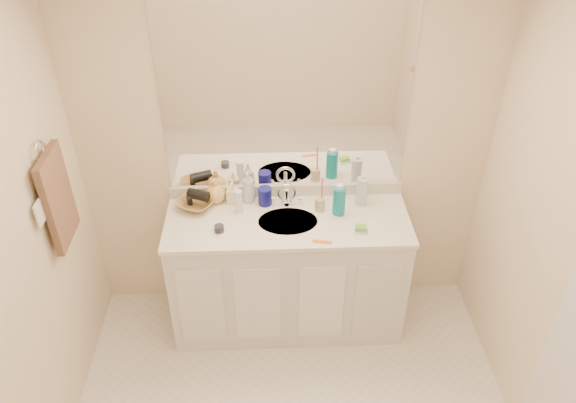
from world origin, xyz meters
The scene contains 26 objects.
ceiling centered at (0.00, 0.00, 2.40)m, with size 2.60×2.60×0.02m, color white.
wall_back centered at (0.00, 1.30, 1.20)m, with size 2.60×0.02×2.40m, color beige.
vanity_cabinet centered at (0.00, 1.02, 0.42)m, with size 1.50×0.55×0.85m, color silver.
countertop centered at (0.00, 1.02, 0.86)m, with size 1.52×0.57×0.03m, color white.
backsplash centered at (0.00, 1.29, 0.92)m, with size 1.52×0.03×0.08m, color silver.
sink_basin centered at (0.00, 1.00, 0.87)m, with size 0.37×0.37×0.02m, color beige.
faucet centered at (0.00, 1.18, 0.94)m, with size 0.02×0.02×0.11m, color silver.
mirror centered at (0.00, 1.29, 1.56)m, with size 1.48×0.01×1.20m, color white.
blue_mug centered at (-0.14, 1.19, 0.94)m, with size 0.09×0.09×0.12m, color navy.
tan_cup centered at (0.21, 1.11, 0.92)m, with size 0.06×0.06×0.09m, color #C5AE8B.
toothbrush centered at (0.22, 1.11, 1.03)m, with size 0.01×0.01×0.20m, color #FB4288.
mouthwash_bottle centered at (0.32, 1.08, 0.97)m, with size 0.08×0.08×0.19m, color #0B828E.
clear_pump_bottle centered at (0.48, 1.17, 0.98)m, with size 0.07×0.07×0.19m, color silver.
soap_dish centered at (0.44, 0.89, 0.89)m, with size 0.09×0.07×0.01m, color silver.
green_soap centered at (0.44, 0.89, 0.90)m, with size 0.07×0.05×0.02m, color #61C630.
orange_comb centered at (0.19, 0.79, 0.88)m, with size 0.11×0.02×0.00m, color orange.
dark_jar centered at (-0.42, 0.92, 0.90)m, with size 0.06×0.06×0.04m, color #29292F.
extra_white_bottle centered at (-0.30, 1.12, 0.96)m, with size 0.05×0.05×0.16m, color white.
soap_bottle_white centered at (-0.24, 1.24, 0.99)m, with size 0.08×0.09×0.22m, color silver.
soap_bottle_cream centered at (-0.34, 1.22, 0.96)m, with size 0.07×0.07×0.15m, color #FFF7CF.
soap_bottle_yellow centered at (-0.45, 1.24, 0.96)m, with size 0.13×0.13×0.17m, color #F0B95D.
wicker_basket centered at (-0.58, 1.18, 0.91)m, with size 0.23×0.23×0.06m, color #9E763F.
hair_dryer centered at (-0.56, 1.18, 0.97)m, with size 0.07×0.07×0.13m, color black.
towel_ring centered at (-1.27, 0.77, 1.55)m, with size 0.11×0.11×0.01m, color silver.
hand_towel centered at (-1.25, 0.77, 1.25)m, with size 0.04×0.32×0.55m, color #4F362A.
switch_plate centered at (-1.27, 0.57, 1.30)m, with size 0.01×0.09×0.13m, color white.
Camera 1 is at (-0.11, -1.74, 2.99)m, focal length 35.00 mm.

